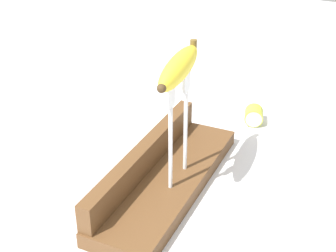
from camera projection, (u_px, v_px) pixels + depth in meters
name	position (u px, v px, depth m)	size (l,w,h in m)	color
ground_plane	(168.00, 187.00, 0.88)	(3.00, 3.00, 0.00)	silver
wooden_board	(168.00, 181.00, 0.87)	(0.40, 0.12, 0.03)	brown
board_backstop	(144.00, 157.00, 0.87)	(0.40, 0.03, 0.05)	brown
fork_stand_center	(178.00, 121.00, 0.80)	(0.09, 0.01, 0.19)	silver
banana_raised_center	(179.00, 67.00, 0.76)	(0.18, 0.06, 0.04)	yellow
banana_chunk_far	(254.00, 116.00, 1.08)	(0.05, 0.05, 0.04)	#B2C138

